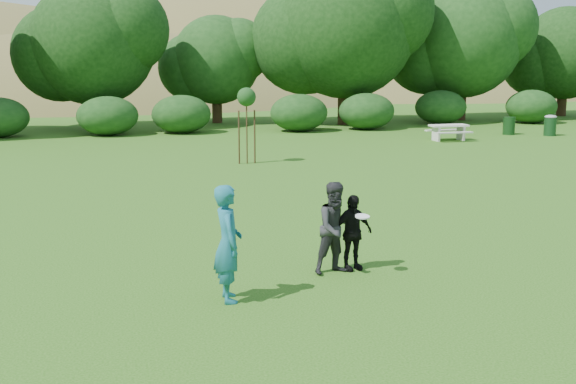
# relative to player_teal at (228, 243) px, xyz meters

# --- Properties ---
(ground) EXTENTS (120.00, 120.00, 0.00)m
(ground) POSITION_rel_player_teal_xyz_m (1.97, 0.54, -0.99)
(ground) COLOR #19470C
(ground) RESTS_ON ground
(player_teal) EXTENTS (0.48, 0.72, 1.97)m
(player_teal) POSITION_rel_player_teal_xyz_m (0.00, 0.00, 0.00)
(player_teal) COLOR #1A6276
(player_teal) RESTS_ON ground
(player_grey) EXTENTS (0.96, 0.81, 1.75)m
(player_grey) POSITION_rel_player_teal_xyz_m (2.23, 1.00, -0.11)
(player_grey) COLOR #29292C
(player_grey) RESTS_ON ground
(player_black) EXTENTS (0.91, 0.51, 1.46)m
(player_black) POSITION_rel_player_teal_xyz_m (2.59, 1.13, -0.26)
(player_black) COLOR black
(player_black) RESTS_ON ground
(trash_can_near) EXTENTS (0.60, 0.60, 0.90)m
(trash_can_near) POSITION_rel_player_teal_xyz_m (18.36, 21.29, -0.54)
(trash_can_near) COLOR #133615
(trash_can_near) RESTS_ON ground
(frisbee) EXTENTS (0.27, 0.27, 0.06)m
(frisbee) POSITION_rel_player_teal_xyz_m (2.63, 0.70, 0.15)
(frisbee) COLOR white
(frisbee) RESTS_ON ground
(sapling) EXTENTS (0.70, 0.70, 2.85)m
(sapling) POSITION_rel_player_teal_xyz_m (3.40, 14.99, 1.43)
(sapling) COLOR #3F2B18
(sapling) RESTS_ON ground
(picnic_table) EXTENTS (1.80, 1.48, 0.76)m
(picnic_table) POSITION_rel_player_teal_xyz_m (14.15, 19.70, -0.47)
(picnic_table) COLOR silver
(picnic_table) RESTS_ON ground
(trash_can_lidded) EXTENTS (0.60, 0.60, 1.05)m
(trash_can_lidded) POSITION_rel_player_teal_xyz_m (20.08, 20.30, -0.45)
(trash_can_lidded) COLOR #15391A
(trash_can_lidded) RESTS_ON ground
(hillside) EXTENTS (150.00, 72.00, 52.00)m
(hillside) POSITION_rel_player_teal_xyz_m (1.41, 68.99, -12.96)
(hillside) COLOR olive
(hillside) RESTS_ON ground
(tree_row) EXTENTS (53.92, 10.38, 9.62)m
(tree_row) POSITION_rel_player_teal_xyz_m (5.19, 29.22, 3.89)
(tree_row) COLOR #3A2616
(tree_row) RESTS_ON ground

